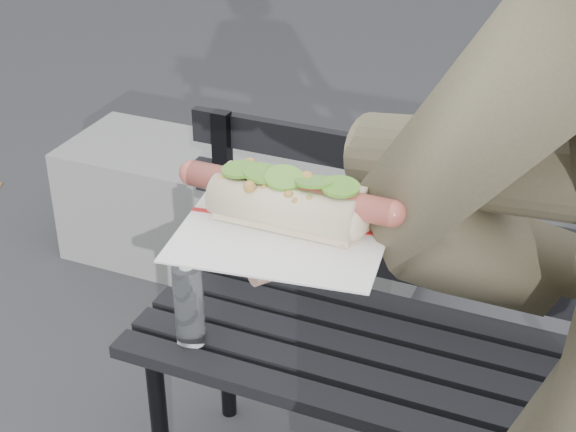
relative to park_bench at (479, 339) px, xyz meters
name	(u,v)px	position (x,y,z in m)	size (l,w,h in m)	color
park_bench	(479,339)	(0.00, 0.00, 0.00)	(1.50, 0.44, 0.88)	black
concrete_block	(238,216)	(-0.95, 0.77, -0.32)	(1.20, 0.40, 0.40)	slate
held_hotdog	(515,188)	(0.12, -0.78, 0.77)	(0.63, 0.32, 0.20)	brown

